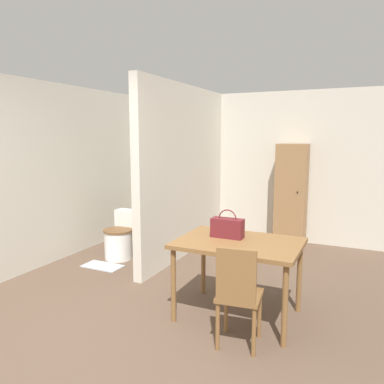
{
  "coord_description": "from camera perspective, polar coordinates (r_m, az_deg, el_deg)",
  "views": [
    {
      "loc": [
        1.87,
        -2.12,
        1.77
      ],
      "look_at": [
        0.09,
        1.69,
        1.14
      ],
      "focal_mm": 35.0,
      "sensor_mm": 36.0,
      "label": 1
    }
  ],
  "objects": [
    {
      "name": "ground_plane",
      "position": [
        3.34,
        -15.14,
        -23.86
      ],
      "size": [
        16.0,
        16.0,
        0.0
      ],
      "primitive_type": "plane",
      "color": "brown"
    },
    {
      "name": "wall_back",
      "position": [
        6.66,
        8.74,
        3.96
      ],
      "size": [
        5.16,
        0.12,
        2.5
      ],
      "color": "beige",
      "rests_on": "ground_plane"
    },
    {
      "name": "wall_left",
      "position": [
        5.84,
        -18.4,
        2.98
      ],
      "size": [
        0.12,
        5.2,
        2.5
      ],
      "color": "beige",
      "rests_on": "ground_plane"
    },
    {
      "name": "partition_wall",
      "position": [
        5.58,
        -1.02,
        3.17
      ],
      "size": [
        0.12,
        2.66,
        2.5
      ],
      "color": "beige",
      "rests_on": "ground_plane"
    },
    {
      "name": "dining_table",
      "position": [
        3.69,
        7.13,
        -8.63
      ],
      "size": [
        1.17,
        0.84,
        0.77
      ],
      "color": "brown",
      "rests_on": "ground_plane"
    },
    {
      "name": "wooden_chair",
      "position": [
        3.23,
        7.06,
        -15.06
      ],
      "size": [
        0.4,
        0.4,
        0.89
      ],
      "rotation": [
        0.0,
        0.0,
        0.11
      ],
      "color": "brown",
      "rests_on": "ground_plane"
    },
    {
      "name": "toilet",
      "position": [
        5.61,
        -10.83,
        -6.98
      ],
      "size": [
        0.42,
        0.57,
        0.68
      ],
      "color": "white",
      "rests_on": "ground_plane"
    },
    {
      "name": "handbag",
      "position": [
        3.76,
        5.41,
        -5.42
      ],
      "size": [
        0.32,
        0.13,
        0.29
      ],
      "color": "maroon",
      "rests_on": "dining_table"
    },
    {
      "name": "wooden_cabinet",
      "position": [
        6.28,
        14.87,
        -0.42
      ],
      "size": [
        0.48,
        0.39,
        1.65
      ],
      "color": "#997047",
      "rests_on": "ground_plane"
    },
    {
      "name": "bath_mat",
      "position": [
        5.37,
        -13.48,
        -10.92
      ],
      "size": [
        0.55,
        0.29,
        0.01
      ],
      "color": "#B2BCC6",
      "rests_on": "ground_plane"
    }
  ]
}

